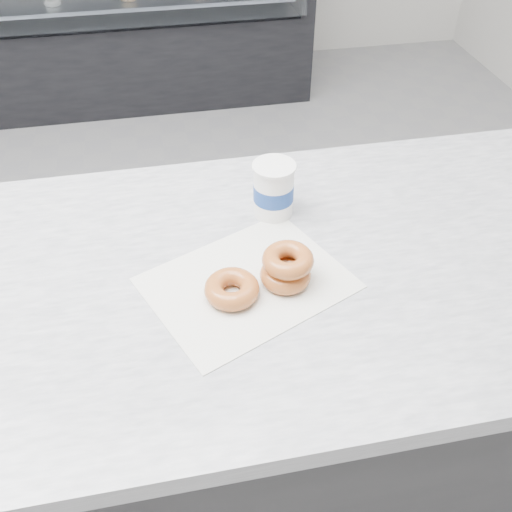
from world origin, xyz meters
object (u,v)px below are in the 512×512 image
(donut_single, at_px, (232,289))
(donut_stack, at_px, (287,267))
(counter, at_px, (83,435))
(display_case, at_px, (95,11))
(coffee_cup, at_px, (274,189))

(donut_single, xyz_separation_m, donut_stack, (0.10, 0.02, 0.02))
(counter, bearing_deg, display_case, 90.00)
(display_case, height_order, donut_stack, display_case)
(display_case, bearing_deg, donut_single, -82.92)
(display_case, xyz_separation_m, donut_stack, (0.45, -2.77, 0.44))
(display_case, distance_m, donut_stack, 2.84)
(counter, distance_m, coffee_cup, 0.71)
(display_case, bearing_deg, counter, -90.00)
(counter, xyz_separation_m, donut_single, (0.35, -0.06, 0.47))
(counter, relative_size, donut_single, 31.68)
(display_case, height_order, coffee_cup, display_case)
(counter, xyz_separation_m, display_case, (0.00, 2.72, 0.04))
(donut_stack, bearing_deg, coffee_cup, 84.22)
(donut_stack, distance_m, coffee_cup, 0.20)
(donut_stack, xyz_separation_m, coffee_cup, (0.02, 0.20, 0.03))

